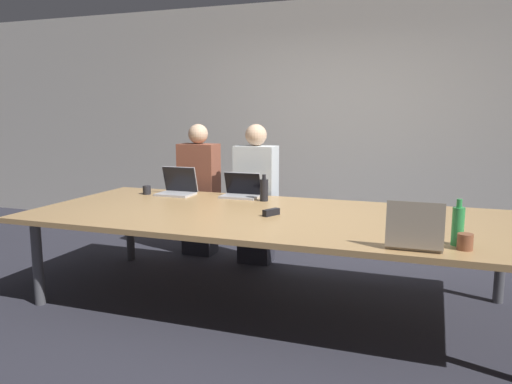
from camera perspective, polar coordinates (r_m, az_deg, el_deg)
name	(u,v)px	position (r m, az deg, el deg)	size (l,w,h in m)	color
ground_plane	(270,303)	(4.06, 1.61, -12.58)	(24.00, 24.00, 0.00)	#2D2D38
curtain_wall	(333,120)	(6.08, 8.76, 8.10)	(12.00, 0.06, 2.80)	beige
conference_table	(270,220)	(3.86, 1.66, -3.19)	(3.77, 1.62, 0.72)	tan
laptop_far_midleft	(241,190)	(4.60, -1.69, 0.23)	(0.35, 0.23, 0.23)	#B7B7BC
person_far_midleft	(256,196)	(4.95, 0.00, -0.50)	(0.40, 0.24, 1.38)	#2D2D38
bottle_far_midleft	(264,190)	(4.40, 0.92, 0.28)	(0.07, 0.07, 0.24)	black
laptop_far_left	(178,187)	(4.81, -8.93, 0.62)	(0.34, 0.26, 0.26)	#B7B7BC
person_far_left	(199,192)	(5.29, -6.51, 0.02)	(0.40, 0.24, 1.38)	#2D2D38
cup_far_left	(147,190)	(4.87, -12.37, 0.22)	(0.08, 0.08, 0.08)	#232328
laptop_near_right	(415,235)	(3.03, 17.69, -4.68)	(0.32, 0.28, 0.28)	gray
cup_near_right	(465,242)	(3.10, 22.78, -5.27)	(0.09, 0.09, 0.09)	brown
bottle_near_right	(458,225)	(3.17, 22.08, -3.56)	(0.07, 0.07, 0.28)	green
stapler	(271,212)	(3.80, 1.75, -2.33)	(0.11, 0.15, 0.05)	black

